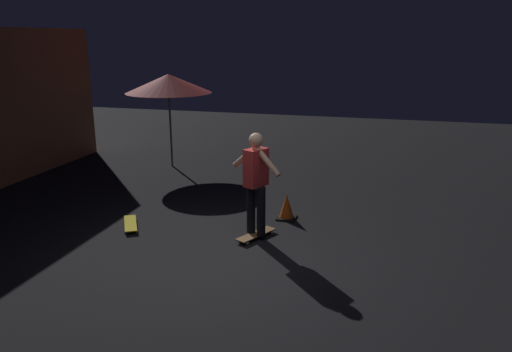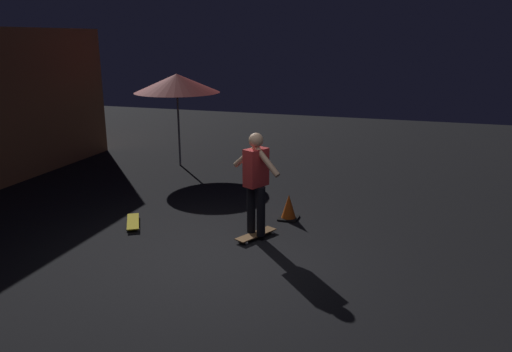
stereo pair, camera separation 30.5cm
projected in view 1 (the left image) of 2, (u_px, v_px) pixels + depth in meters
name	position (u px, v px, depth m)	size (l,w,h in m)	color
ground_plane	(226.00, 264.00, 7.08)	(28.00, 28.00, 0.00)	black
patio_umbrella	(168.00, 84.00, 11.87)	(2.10, 2.10, 2.30)	slate
skateboard_ridden	(256.00, 235.00, 7.99)	(0.79, 0.53, 0.07)	olive
skateboard_spare	(130.00, 224.00, 8.45)	(0.77, 0.57, 0.07)	gold
skater	(256.00, 177.00, 7.72)	(0.52, 0.92, 1.67)	black
traffic_cone	(287.00, 207.00, 8.79)	(0.34, 0.34, 0.46)	black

